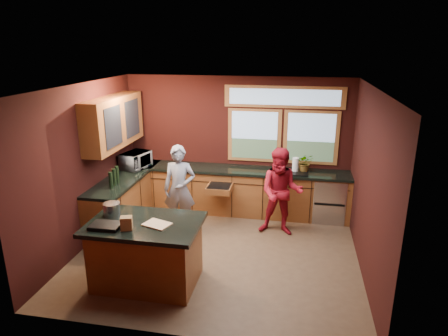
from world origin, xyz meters
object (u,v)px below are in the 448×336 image
(cutting_board, at_px, (157,224))
(island, at_px, (147,252))
(stock_pot, at_px, (112,209))
(person_red, at_px, (281,192))
(person_grey, at_px, (180,189))

(cutting_board, bearing_deg, island, 165.96)
(island, bearing_deg, stock_pot, 164.74)
(cutting_board, xyz_separation_m, stock_pot, (-0.75, 0.20, 0.08))
(person_red, xyz_separation_m, cutting_board, (-1.58, -1.96, 0.16))
(person_red, height_order, cutting_board, person_red)
(cutting_board, relative_size, stock_pot, 1.46)
(person_red, distance_m, stock_pot, 2.93)
(person_red, height_order, stock_pot, person_red)
(island, bearing_deg, person_grey, 90.81)
(stock_pot, bearing_deg, cutting_board, -14.93)
(island, height_order, cutting_board, cutting_board)
(cutting_board, bearing_deg, person_red, 51.10)
(person_grey, distance_m, person_red, 1.82)
(person_grey, bearing_deg, cutting_board, -87.17)
(island, distance_m, person_red, 2.63)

